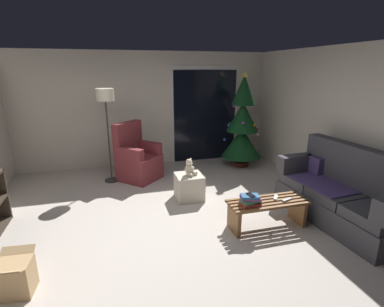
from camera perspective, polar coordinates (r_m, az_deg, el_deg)
The scene contains 17 objects.
ground_plane at distance 4.18m, azimuth -2.81°, elevation -14.33°, with size 7.00×7.00×0.00m, color #BCB2A8.
wall_back at distance 6.68m, azimuth -8.85°, elevation 8.53°, with size 5.72×0.12×2.50m, color beige.
wall_right at distance 5.13m, azimuth 30.00°, elevation 4.24°, with size 0.12×6.00×2.50m, color beige.
patio_door_frame at distance 6.92m, azimuth 2.53°, elevation 7.71°, with size 1.60×0.02×2.20m, color silver.
patio_door_glass at distance 6.91m, azimuth 2.57°, elevation 7.28°, with size 1.50×0.02×2.10m, color black.
couch at distance 4.71m, azimuth 27.35°, elevation -7.19°, with size 0.92×1.99×1.08m.
coffee_table at distance 4.21m, azimuth 14.49°, elevation -10.56°, with size 1.10×0.40×0.39m.
remote_silver at distance 4.23m, azimuth 18.05°, elevation -8.60°, with size 0.04×0.16×0.02m, color #ADADB2.
remote_white at distance 4.26m, azimuth 16.06°, elevation -8.27°, with size 0.04×0.16×0.02m, color silver.
book_stack at distance 3.96m, azimuth 11.33°, elevation -8.93°, with size 0.29×0.23×0.14m.
cell_phone at distance 3.92m, azimuth 11.39°, elevation -7.94°, with size 0.07×0.14×0.01m, color black.
christmas_tree at distance 6.54m, azimuth 9.82°, elevation 5.35°, with size 0.88×0.88×2.08m.
armchair at distance 5.86m, azimuth -10.66°, elevation -1.14°, with size 0.97×0.97×1.13m.
floor_lamp at distance 5.63m, azimuth -16.52°, elevation 9.28°, with size 0.32×0.32×1.78m.
ottoman at distance 4.94m, azimuth -0.57°, elevation -6.53°, with size 0.44×0.44×0.43m, color beige.
teddy_bear_cream at distance 4.81m, azimuth -0.48°, elevation -2.88°, with size 0.21×0.22×0.29m.
cardboard_box_open_near_shelf at distance 3.52m, azimuth -31.44°, elevation -20.02°, with size 0.36×0.47×0.40m.
Camera 1 is at (-0.77, -3.52, 2.13)m, focal length 27.25 mm.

